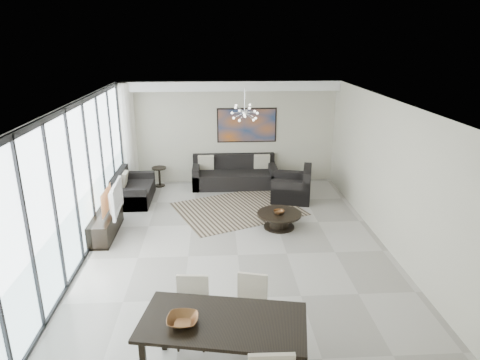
{
  "coord_description": "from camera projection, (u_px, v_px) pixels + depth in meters",
  "views": [
    {
      "loc": [
        -0.39,
        -7.39,
        4.04
      ],
      "look_at": [
        0.09,
        0.86,
        1.25
      ],
      "focal_mm": 32.0,
      "sensor_mm": 36.0,
      "label": 1
    }
  ],
  "objects": [
    {
      "name": "room_shell",
      "position": [
        263.0,
        184.0,
        7.87
      ],
      "size": [
        6.0,
        9.0,
        2.9
      ],
      "color": "#A8A39B",
      "rests_on": "ground"
    },
    {
      "name": "window_wall",
      "position": [
        79.0,
        187.0,
        7.68
      ],
      "size": [
        0.37,
        8.95,
        2.9
      ],
      "color": "white",
      "rests_on": "floor"
    },
    {
      "name": "soffit",
      "position": [
        229.0,
        86.0,
        11.49
      ],
      "size": [
        5.98,
        0.4,
        0.26
      ],
      "primitive_type": "cube",
      "color": "white",
      "rests_on": "room_shell"
    },
    {
      "name": "painting",
      "position": [
        247.0,
        125.0,
        12.03
      ],
      "size": [
        1.68,
        0.04,
        0.98
      ],
      "primitive_type": "cube",
      "color": "#B15518",
      "rests_on": "room_shell"
    },
    {
      "name": "chandelier",
      "position": [
        245.0,
        113.0,
        9.93
      ],
      "size": [
        0.66,
        0.66,
        0.71
      ],
      "color": "silver",
      "rests_on": "room_shell"
    },
    {
      "name": "rug",
      "position": [
        238.0,
        209.0,
        10.51
      ],
      "size": [
        3.44,
        3.09,
        0.01
      ],
      "primitive_type": "cube",
      "rotation": [
        0.0,
        0.0,
        0.4
      ],
      "color": "black",
      "rests_on": "floor"
    },
    {
      "name": "coffee_table",
      "position": [
        279.0,
        219.0,
        9.45
      ],
      "size": [
        0.98,
        0.98,
        0.34
      ],
      "color": "black",
      "rests_on": "floor"
    },
    {
      "name": "bowl_coffee",
      "position": [
        279.0,
        212.0,
        9.35
      ],
      "size": [
        0.26,
        0.26,
        0.08
      ],
      "primitive_type": "imported",
      "rotation": [
        0.0,
        0.0,
        0.07
      ],
      "color": "brown",
      "rests_on": "coffee_table"
    },
    {
      "name": "sofa_main",
      "position": [
        234.0,
        176.0,
        12.07
      ],
      "size": [
        2.33,
        0.95,
        0.85
      ],
      "color": "black",
      "rests_on": "floor"
    },
    {
      "name": "loveseat",
      "position": [
        132.0,
        191.0,
        10.96
      ],
      "size": [
        0.87,
        1.55,
        0.77
      ],
      "color": "black",
      "rests_on": "floor"
    },
    {
      "name": "armchair",
      "position": [
        293.0,
        188.0,
        11.06
      ],
      "size": [
        1.19,
        1.23,
        0.86
      ],
      "color": "black",
      "rests_on": "floor"
    },
    {
      "name": "side_table",
      "position": [
        159.0,
        174.0,
        12.0
      ],
      "size": [
        0.4,
        0.4,
        0.56
      ],
      "color": "black",
      "rests_on": "floor"
    },
    {
      "name": "tv_console",
      "position": [
        106.0,
        224.0,
        9.1
      ],
      "size": [
        0.43,
        1.52,
        0.47
      ],
      "primitive_type": "cube",
      "color": "black",
      "rests_on": "floor"
    },
    {
      "name": "television",
      "position": [
        112.0,
        198.0,
        8.99
      ],
      "size": [
        0.21,
        1.12,
        0.64
      ],
      "primitive_type": "imported",
      "rotation": [
        0.0,
        0.0,
        1.63
      ],
      "color": "gray",
      "rests_on": "tv_console"
    },
    {
      "name": "dining_table",
      "position": [
        223.0,
        326.0,
        5.12
      ],
      "size": [
        2.13,
        1.34,
        0.82
      ],
      "color": "black",
      "rests_on": "floor"
    },
    {
      "name": "dining_chair_nw",
      "position": [
        192.0,
        305.0,
        5.85
      ],
      "size": [
        0.48,
        0.48,
        0.95
      ],
      "color": "beige",
      "rests_on": "floor"
    },
    {
      "name": "dining_chair_ne",
      "position": [
        251.0,
        302.0,
        5.95
      ],
      "size": [
        0.52,
        0.52,
        0.92
      ],
      "color": "beige",
      "rests_on": "floor"
    },
    {
      "name": "bowl_dining",
      "position": [
        183.0,
        320.0,
        5.02
      ],
      "size": [
        0.4,
        0.4,
        0.09
      ],
      "primitive_type": "imported",
      "rotation": [
        0.0,
        0.0,
        -0.1
      ],
      "color": "brown",
      "rests_on": "dining_table"
    }
  ]
}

